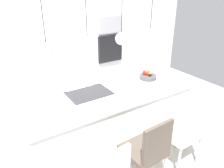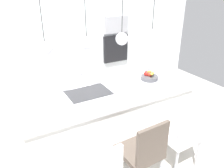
# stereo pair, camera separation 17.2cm
# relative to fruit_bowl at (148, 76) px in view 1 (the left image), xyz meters

# --- Properties ---
(floor) EXTENTS (6.60, 6.60, 0.00)m
(floor) POSITION_rel_fruit_bowl_xyz_m (-0.72, 0.03, -0.94)
(floor) COLOR #BCB7AD
(floor) RESTS_ON ground
(back_wall) EXTENTS (6.00, 0.10, 2.60)m
(back_wall) POSITION_rel_fruit_bowl_xyz_m (-0.72, 1.68, 0.36)
(back_wall) COLOR white
(back_wall) RESTS_ON ground
(kitchen_island) EXTENTS (2.36, 1.03, 0.89)m
(kitchen_island) POSITION_rel_fruit_bowl_xyz_m (-0.72, 0.03, -0.49)
(kitchen_island) COLOR white
(kitchen_island) RESTS_ON ground
(sink_basin) EXTENTS (0.56, 0.40, 0.02)m
(sink_basin) POSITION_rel_fruit_bowl_xyz_m (-0.97, 0.03, -0.05)
(sink_basin) COLOR #2D2D30
(sink_basin) RESTS_ON kitchen_island
(faucet) EXTENTS (0.02, 0.17, 0.22)m
(faucet) POSITION_rel_fruit_bowl_xyz_m (-0.97, 0.24, 0.09)
(faucet) COLOR silver
(faucet) RESTS_ON kitchen_island
(fruit_bowl) EXTENTS (0.26, 0.26, 0.15)m
(fruit_bowl) POSITION_rel_fruit_bowl_xyz_m (0.00, 0.00, 0.00)
(fruit_bowl) COLOR #4C4C51
(fruit_bowl) RESTS_ON kitchen_island
(microwave) EXTENTS (0.54, 0.08, 0.34)m
(microwave) POSITION_rel_fruit_bowl_xyz_m (0.35, 1.61, 0.50)
(microwave) COLOR #9E9EA3
(microwave) RESTS_ON back_wall
(oven) EXTENTS (0.56, 0.08, 0.56)m
(oven) POSITION_rel_fruit_bowl_xyz_m (0.35, 1.61, 0.00)
(oven) COLOR black
(oven) RESTS_ON back_wall
(chair_middle) EXTENTS (0.45, 0.45, 0.91)m
(chair_middle) POSITION_rel_fruit_bowl_xyz_m (-0.73, -0.87, -0.43)
(chair_middle) COLOR brown
(chair_middle) RESTS_ON ground
(chair_far) EXTENTS (0.46, 0.44, 0.87)m
(chair_far) POSITION_rel_fruit_bowl_xyz_m (-0.12, -0.87, -0.44)
(chair_far) COLOR white
(chair_far) RESTS_ON ground
(pendant_light_left) EXTENTS (0.16, 0.16, 0.76)m
(pendant_light_left) POSITION_rel_fruit_bowl_xyz_m (-1.45, 0.03, 0.61)
(pendant_light_left) COLOR silver
(pendant_light_center_left) EXTENTS (0.16, 0.16, 0.76)m
(pendant_light_center_left) POSITION_rel_fruit_bowl_xyz_m (-0.96, 0.03, 0.61)
(pendant_light_center_left) COLOR silver
(pendant_light_center_right) EXTENTS (0.16, 0.16, 0.76)m
(pendant_light_center_right) POSITION_rel_fruit_bowl_xyz_m (-0.47, 0.03, 0.61)
(pendant_light_center_right) COLOR silver
(pendant_light_right) EXTENTS (0.16, 0.16, 0.76)m
(pendant_light_right) POSITION_rel_fruit_bowl_xyz_m (0.02, 0.03, 0.61)
(pendant_light_right) COLOR silver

